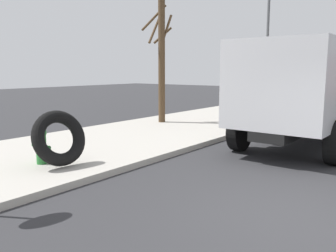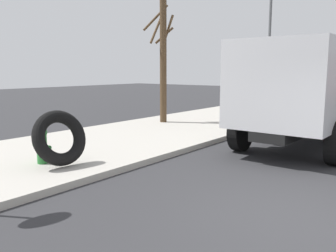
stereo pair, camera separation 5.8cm
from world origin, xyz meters
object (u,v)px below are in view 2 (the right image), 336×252
dump_truck_gray (312,92)px  bare_tree (163,49)px  street_light_pole (269,44)px  fire_hydrant (42,144)px  loose_tire (60,138)px

dump_truck_gray → bare_tree: (0.18, 5.89, 1.49)m
street_light_pole → fire_hydrant: bearing=177.2°
loose_tire → bare_tree: (6.73, 2.48, 2.31)m
loose_tire → dump_truck_gray: bearing=-27.5°
fire_hydrant → bare_tree: 7.56m
street_light_pole → bare_tree: bearing=150.6°
fire_hydrant → dump_truck_gray: 7.80m
dump_truck_gray → bare_tree: 6.08m
fire_hydrant → street_light_pole: street_light_pole is taller
fire_hydrant → loose_tire: 0.55m
dump_truck_gray → bare_tree: bare_tree is taller
loose_tire → dump_truck_gray: (6.55, -3.41, 0.83)m
dump_truck_gray → bare_tree: bearing=88.2°
dump_truck_gray → bare_tree: size_ratio=1.23×
bare_tree → dump_truck_gray: bearing=-91.8°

